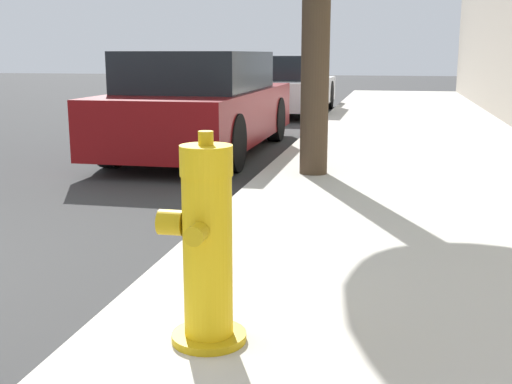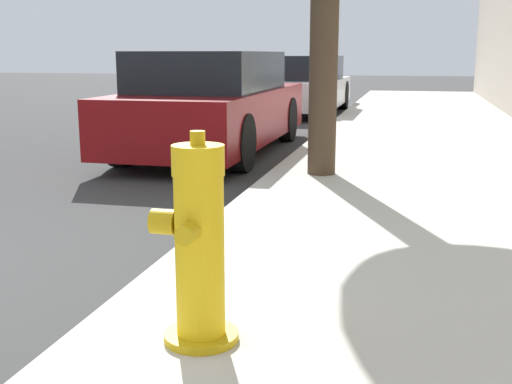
{
  "view_description": "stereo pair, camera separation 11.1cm",
  "coord_description": "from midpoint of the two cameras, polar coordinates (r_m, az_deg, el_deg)",
  "views": [
    {
      "loc": [
        3.48,
        -2.6,
        1.38
      ],
      "look_at": [
        2.68,
        1.12,
        0.55
      ],
      "focal_mm": 45.0,
      "sensor_mm": 36.0,
      "label": 1
    },
    {
      "loc": [
        3.58,
        -2.58,
        1.38
      ],
      "look_at": [
        2.68,
        1.12,
        0.55
      ],
      "focal_mm": 45.0,
      "sensor_mm": 36.0,
      "label": 2
    }
  ],
  "objects": [
    {
      "name": "sidewalk_slab",
      "position": [
        2.91,
        16.58,
        -15.01
      ],
      "size": [
        3.37,
        40.0,
        0.14
      ],
      "color": "beige",
      "rests_on": "ground_plane"
    },
    {
      "name": "fire_hydrant",
      "position": [
        2.76,
        -5.57,
        -4.95
      ],
      "size": [
        0.38,
        0.39,
        0.93
      ],
      "color": "#C39C11",
      "rests_on": "sidewalk_slab"
    },
    {
      "name": "parked_car_near",
      "position": [
        9.07,
        -5.11,
        7.78
      ],
      "size": [
        1.74,
        4.59,
        1.41
      ],
      "color": "maroon",
      "rests_on": "ground_plane"
    },
    {
      "name": "parked_car_mid",
      "position": [
        15.2,
        2.9,
        9.45
      ],
      "size": [
        1.7,
        4.51,
        1.33
      ],
      "color": "silver",
      "rests_on": "ground_plane"
    }
  ]
}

